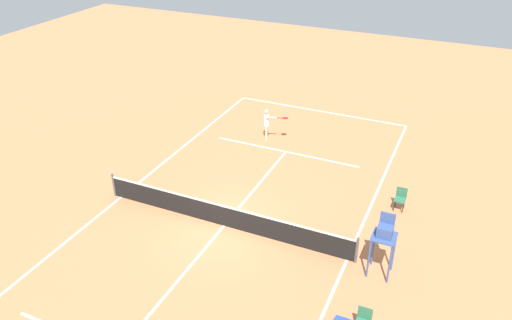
# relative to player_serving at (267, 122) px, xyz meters

# --- Properties ---
(ground_plane) EXTENTS (60.00, 60.00, 0.00)m
(ground_plane) POSITION_rel_player_serving_xyz_m (-1.39, 7.60, -1.01)
(ground_plane) COLOR #D37A4C
(court_lines) EXTENTS (10.04, 24.50, 0.01)m
(court_lines) POSITION_rel_player_serving_xyz_m (-1.39, 7.60, -1.00)
(court_lines) COLOR white
(court_lines) RESTS_ON ground
(tennis_net) EXTENTS (10.64, 0.10, 1.07)m
(tennis_net) POSITION_rel_player_serving_xyz_m (-1.39, 7.60, -0.51)
(tennis_net) COLOR #4C4C51
(tennis_net) RESTS_ON ground
(player_serving) EXTENTS (1.31, 0.53, 1.69)m
(player_serving) POSITION_rel_player_serving_xyz_m (0.00, 0.00, 0.00)
(player_serving) COLOR beige
(player_serving) RESTS_ON ground
(tennis_ball) EXTENTS (0.07, 0.07, 0.07)m
(tennis_ball) POSITION_rel_player_serving_xyz_m (-0.96, 1.83, -0.97)
(tennis_ball) COLOR #CCE033
(tennis_ball) RESTS_ON ground
(umpire_chair) EXTENTS (0.80, 0.80, 2.41)m
(umpire_chair) POSITION_rel_player_serving_xyz_m (-7.55, 7.80, 0.60)
(umpire_chair) COLOR #38518C
(umpire_chair) RESTS_ON ground
(courtside_chair_mid) EXTENTS (0.44, 0.46, 0.95)m
(courtside_chair_mid) POSITION_rel_player_serving_xyz_m (-7.46, 3.58, -0.47)
(courtside_chair_mid) COLOR #262626
(courtside_chair_mid) RESTS_ON ground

